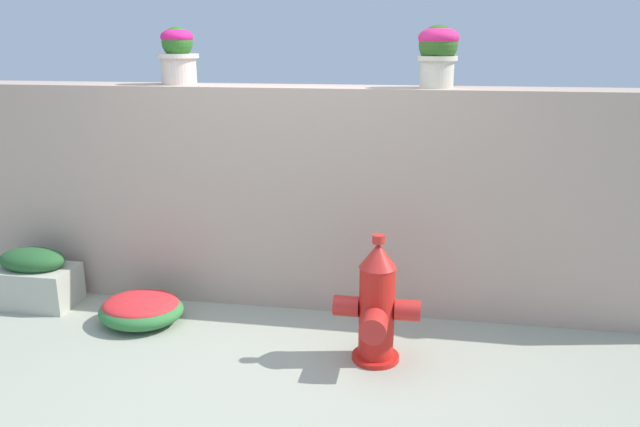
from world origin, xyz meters
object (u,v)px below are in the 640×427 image
potted_plant_2 (438,51)px  planter_box (35,278)px  potted_plant_1 (178,53)px  fire_hydrant (376,307)px  flower_bush_left (141,308)px

potted_plant_2 → planter_box: potted_plant_2 is taller
potted_plant_1 → planter_box: potted_plant_1 is taller
fire_hydrant → flower_bush_left: size_ratio=1.37×
potted_plant_1 → fire_hydrant: size_ratio=0.50×
flower_bush_left → potted_plant_2: bearing=17.1°
planter_box → flower_bush_left: bearing=-9.9°
flower_bush_left → planter_box: bearing=170.1°
potted_plant_2 → fire_hydrant: bearing=-109.4°
potted_plant_2 → planter_box: 3.30m
planter_box → fire_hydrant: bearing=-9.0°
potted_plant_1 → fire_hydrant: bearing=-30.1°
potted_plant_1 → planter_box: 1.95m
potted_plant_1 → flower_bush_left: potted_plant_1 is taller
potted_plant_2 → fire_hydrant: potted_plant_2 is taller
potted_plant_1 → fire_hydrant: 2.28m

